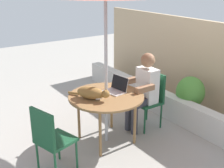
% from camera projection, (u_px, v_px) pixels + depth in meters
% --- Properties ---
extents(ground_plane, '(14.00, 14.00, 0.00)m').
position_uv_depth(ground_plane, '(107.00, 140.00, 4.42)').
color(ground_plane, gray).
extents(fence_back, '(5.45, 0.08, 1.60)m').
position_uv_depth(fence_back, '(203.00, 66.00, 5.25)').
color(fence_back, tan).
rests_on(fence_back, ground).
extents(planter_wall_low, '(4.90, 0.20, 0.41)m').
position_uv_depth(planter_wall_low, '(171.00, 107.00, 5.06)').
color(planter_wall_low, beige).
rests_on(planter_wall_low, ground).
extents(patio_table, '(1.07, 1.07, 0.73)m').
position_uv_depth(patio_table, '(106.00, 99.00, 4.19)').
color(patio_table, olive).
rests_on(patio_table, ground).
extents(chair_occupied, '(0.40, 0.40, 0.89)m').
position_uv_depth(chair_occupied, '(151.00, 96.00, 4.69)').
color(chair_occupied, '#194C2D').
rests_on(chair_occupied, ground).
extents(chair_empty, '(0.49, 0.49, 0.89)m').
position_uv_depth(chair_empty, '(50.00, 136.00, 3.50)').
color(chair_empty, '#194C2D').
rests_on(chair_empty, ground).
extents(person_seated, '(0.48, 0.48, 1.23)m').
position_uv_depth(person_seated, '(144.00, 88.00, 4.55)').
color(person_seated, white).
rests_on(person_seated, ground).
extents(laptop, '(0.33, 0.29, 0.21)m').
position_uv_depth(laptop, '(117.00, 87.00, 4.29)').
color(laptop, silver).
rests_on(laptop, patio_table).
extents(cat, '(0.59, 0.37, 0.17)m').
position_uv_depth(cat, '(92.00, 93.00, 4.02)').
color(cat, olive).
rests_on(cat, patio_table).
extents(potted_plant_near_fence, '(0.48, 0.48, 0.74)m').
position_uv_depth(potted_plant_near_fence, '(190.00, 95.00, 5.00)').
color(potted_plant_near_fence, '#9E5138').
rests_on(potted_plant_near_fence, ground).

